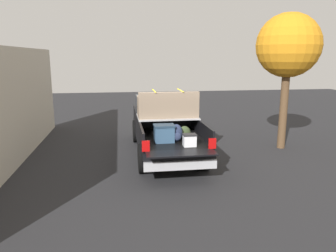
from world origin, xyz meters
TOP-DOWN VIEW (x-y plane):
  - ground_plane at (0.00, 0.00)m, footprint 40.00×40.00m
  - pickup_truck at (0.35, 0.00)m, footprint 6.05×2.06m
  - building_facade at (-0.69, 4.77)m, footprint 11.44×0.36m
  - tree_background at (0.11, -4.30)m, footprint 2.21×2.21m

SIDE VIEW (x-z plane):
  - ground_plane at x=0.00m, z-range 0.00..0.00m
  - pickup_truck at x=0.35m, z-range -0.15..2.07m
  - building_facade at x=-0.69m, z-range 0.00..3.57m
  - tree_background at x=0.11m, z-range 1.23..5.99m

